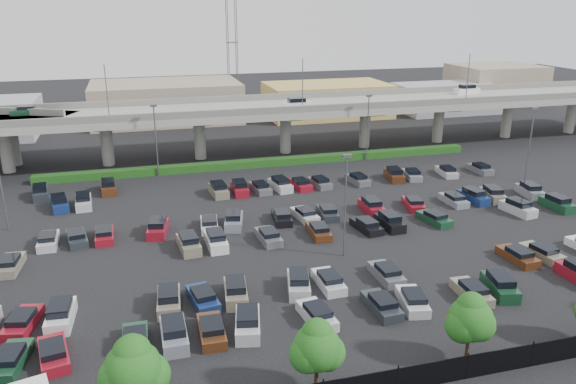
{
  "coord_description": "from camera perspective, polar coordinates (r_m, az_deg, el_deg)",
  "views": [
    {
      "loc": [
        -18.69,
        -54.9,
        23.69
      ],
      "look_at": [
        -1.62,
        6.59,
        2.0
      ],
      "focal_mm": 35.0,
      "sensor_mm": 36.0,
      "label": 1
    }
  ],
  "objects": [
    {
      "name": "tree_row",
      "position": [
        39.85,
        16.57,
        -12.51
      ],
      "size": [
        65.07,
        3.66,
        5.94
      ],
      "color": "#332316",
      "rests_on": "ground"
    },
    {
      "name": "hedge",
      "position": [
        85.26,
        -2.26,
        3.01
      ],
      "size": [
        66.0,
        1.6,
        1.1
      ],
      "primitive_type": "cube",
      "color": "#123E12",
      "rests_on": "ground"
    },
    {
      "name": "parked_cars",
      "position": [
        58.92,
        3.55,
        -4.3
      ],
      "size": [
        63.04,
        41.64,
        1.67
      ],
      "color": "#174127",
      "rests_on": "ground"
    },
    {
      "name": "light_poles",
      "position": [
        61.27,
        -1.11,
        2.22
      ],
      "size": [
        66.9,
        48.38,
        10.3
      ],
      "color": "#515056",
      "rests_on": "ground"
    },
    {
      "name": "ground",
      "position": [
        62.64,
        3.05,
        -3.47
      ],
      "size": [
        280.0,
        280.0,
        0.0
      ],
      "primitive_type": "plane",
      "color": "black"
    },
    {
      "name": "overpass",
      "position": [
        90.42,
        -3.46,
        8.08
      ],
      "size": [
        150.0,
        13.0,
        15.8
      ],
      "color": "gray",
      "rests_on": "ground"
    },
    {
      "name": "comm_tower",
      "position": [
        131.13,
        -5.72,
        15.15
      ],
      "size": [
        2.4,
        2.4,
        30.0
      ],
      "color": "#515056",
      "rests_on": "ground"
    },
    {
      "name": "fence",
      "position": [
        39.87,
        16.39,
        -16.95
      ],
      "size": [
        70.0,
        0.1,
        2.0
      ],
      "color": "black",
      "rests_on": "ground"
    },
    {
      "name": "distant_buildings",
      "position": [
        122.41,
        -0.61,
        9.39
      ],
      "size": [
        138.0,
        24.0,
        9.0
      ],
      "color": "gray",
      "rests_on": "ground"
    }
  ]
}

